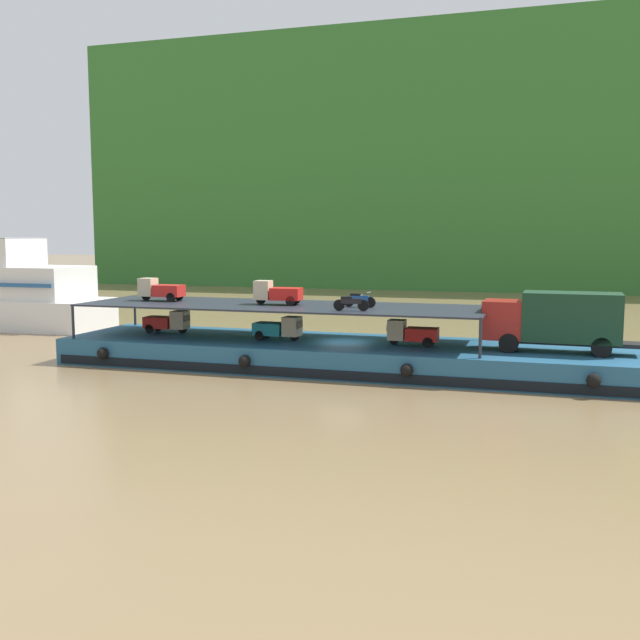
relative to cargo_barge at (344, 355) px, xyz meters
name	(u,v)px	position (x,y,z in m)	size (l,w,h in m)	color
ground_plane	(344,368)	(0.00, 0.02, -0.75)	(400.00, 400.00, 0.00)	olive
hillside_far_bank	(476,149)	(0.00, 76.29, 19.79)	(111.80, 38.64, 36.48)	#33702D
cargo_barge	(344,355)	(0.00, 0.00, 0.00)	(32.62, 8.18, 1.50)	#23567A
covered_lorry	(555,319)	(11.33, -0.18, 2.45)	(7.90, 2.48, 3.10)	maroon
cargo_rack	(280,306)	(-3.80, 0.02, 2.69)	(23.42, 6.85, 2.00)	#232833
mini_truck_lower_stern	(168,322)	(-11.43, 0.58, 1.44)	(2.76, 1.23, 1.38)	red
mini_truck_lower_aft	(279,328)	(-3.78, -0.35, 1.44)	(2.79, 1.29, 1.38)	teal
mini_truck_lower_mid	(412,333)	(3.90, -0.09, 1.44)	(2.74, 1.21, 1.38)	red
mini_truck_upper_stern	(160,290)	(-11.70, 0.26, 3.44)	(2.77, 1.25, 1.38)	red
mini_truck_upper_mid	(277,293)	(-4.03, 0.09, 3.44)	(2.79, 1.29, 1.38)	red
motorcycle_upper_port	(351,303)	(0.95, -2.04, 3.18)	(1.90, 0.55, 0.87)	black
motorcycle_upper_centre	(359,299)	(0.89, 0.02, 3.18)	(1.89, 0.55, 0.87)	black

